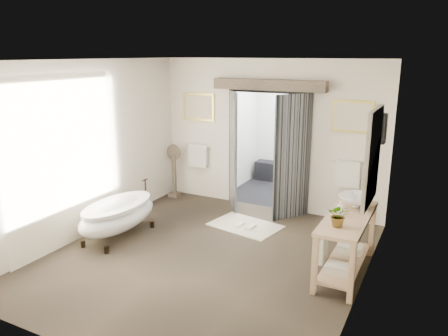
{
  "coord_description": "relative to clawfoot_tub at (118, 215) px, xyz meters",
  "views": [
    {
      "loc": [
        3.01,
        -5.27,
        2.99
      ],
      "look_at": [
        0.0,
        0.6,
        1.25
      ],
      "focal_mm": 35.0,
      "sensor_mm": 36.0,
      "label": 1
    }
  ],
  "objects": [
    {
      "name": "ground_plane",
      "position": [
        1.66,
        0.02,
        -0.4
      ],
      "size": [
        5.0,
        5.0,
        0.0
      ],
      "primitive_type": "plane",
      "color": "#43392A"
    },
    {
      "name": "room_shell",
      "position": [
        1.62,
        -0.09,
        1.46
      ],
      "size": [
        4.52,
        5.02,
        2.91
      ],
      "color": "beige",
      "rests_on": "ground_plane"
    },
    {
      "name": "shower_room",
      "position": [
        1.66,
        4.02,
        0.51
      ],
      "size": [
        2.22,
        2.01,
        2.51
      ],
      "color": "black",
      "rests_on": "ground_plane"
    },
    {
      "name": "back_wall_dressing",
      "position": [
        1.66,
        2.34,
        1.17
      ],
      "size": [
        3.82,
        0.74,
        2.52
      ],
      "color": "black",
      "rests_on": "ground_plane"
    },
    {
      "name": "clawfoot_tub",
      "position": [
        0.0,
        0.0,
        0.0
      ],
      "size": [
        0.74,
        1.65,
        0.81
      ],
      "color": "black",
      "rests_on": "ground_plane"
    },
    {
      "name": "vanity",
      "position": [
        3.61,
        0.46,
        0.11
      ],
      "size": [
        0.57,
        1.6,
        0.85
      ],
      "color": "tan",
      "rests_on": "ground_plane"
    },
    {
      "name": "pedestal_mirror",
      "position": [
        -0.36,
        2.23,
        0.09
      ],
      "size": [
        0.34,
        0.22,
        1.14
      ],
      "color": "#6D5E49",
      "rests_on": "ground_plane"
    },
    {
      "name": "rug",
      "position": [
        1.69,
        1.4,
        -0.39
      ],
      "size": [
        1.32,
        1.0,
        0.01
      ],
      "primitive_type": "cube",
      "rotation": [
        0.0,
        0.0,
        -0.18
      ],
      "color": "beige",
      "rests_on": "ground_plane"
    },
    {
      "name": "slippers",
      "position": [
        1.72,
        1.31,
        -0.36
      ],
      "size": [
        0.34,
        0.25,
        0.05
      ],
      "color": "beige",
      "rests_on": "rug"
    },
    {
      "name": "basin",
      "position": [
        3.65,
        0.9,
        0.54
      ],
      "size": [
        0.59,
        0.59,
        0.17
      ],
      "primitive_type": "imported",
      "rotation": [
        0.0,
        0.0,
        -0.22
      ],
      "color": "white",
      "rests_on": "vanity"
    },
    {
      "name": "plant",
      "position": [
        3.6,
        0.04,
        0.61
      ],
      "size": [
        0.32,
        0.29,
        0.3
      ],
      "primitive_type": "imported",
      "rotation": [
        0.0,
        0.0,
        0.21
      ],
      "color": "gray",
      "rests_on": "vanity"
    },
    {
      "name": "soap_bottle_a",
      "position": [
        3.52,
        0.47,
        0.55
      ],
      "size": [
        0.1,
        0.1,
        0.19
      ],
      "primitive_type": "imported",
      "rotation": [
        0.0,
        0.0,
        0.2
      ],
      "color": "gray",
      "rests_on": "vanity"
    },
    {
      "name": "soap_bottle_b",
      "position": [
        3.57,
        1.06,
        0.54
      ],
      "size": [
        0.15,
        0.15,
        0.17
      ],
      "primitive_type": "imported",
      "rotation": [
        0.0,
        0.0,
        0.13
      ],
      "color": "gray",
      "rests_on": "vanity"
    }
  ]
}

